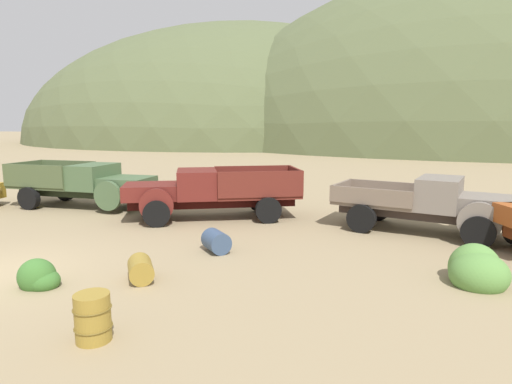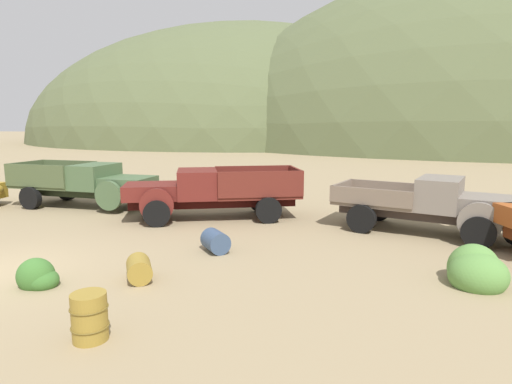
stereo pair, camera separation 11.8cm
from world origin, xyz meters
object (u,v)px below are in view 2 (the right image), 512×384
Objects in this scene: truck_oxblood at (202,192)px; oil_drum_by_truck at (90,317)px; oil_drum_tipped at (139,269)px; truck_weathered_green at (92,184)px; oil_drum_spare at (215,241)px; truck_primer_gray at (437,205)px.

truck_oxblood is 9.30m from oil_drum_by_truck.
oil_drum_tipped is at bearing 99.62° from oil_drum_by_truck.
truck_weathered_green is 8.89m from oil_drum_spare.
oil_drum_tipped is (-0.46, 2.73, -0.13)m from oil_drum_by_truck.
truck_primer_gray is 11.16m from oil_drum_by_truck.
oil_drum_spare is at bearing 93.89° from truck_oxblood.
truck_weathered_green reaches higher than oil_drum_by_truck.
truck_oxblood is 1.13× the size of truck_primer_gray.
truck_oxblood reaches higher than oil_drum_by_truck.
truck_primer_gray reaches higher than oil_drum_by_truck.
truck_oxblood is at bearing 113.29° from oil_drum_spare.
truck_weathered_green reaches higher than oil_drum_tipped.
truck_primer_gray is 5.85× the size of oil_drum_spare.
truck_weathered_green reaches higher than oil_drum_spare.
truck_primer_gray is at bearing 49.71° from oil_drum_by_truck.
oil_drum_by_truck is 5.26m from oil_drum_spare.
truck_primer_gray is (13.69, -1.97, -0.05)m from truck_weathered_green.
truck_oxblood is 4.41m from oil_drum_spare.
truck_primer_gray reaches higher than oil_drum_tipped.
oil_drum_spare is (-6.56, -3.28, -0.68)m from truck_primer_gray.
oil_drum_spare is at bearing 82.93° from oil_drum_by_truck.
truck_oxblood is (5.41, -1.26, -0.01)m from truck_weathered_green.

